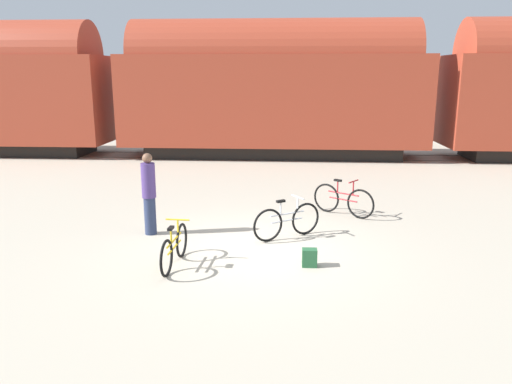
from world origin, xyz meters
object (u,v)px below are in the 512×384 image
at_px(person_in_purple, 149,193).
at_px(backpack, 310,258).
at_px(bicycle_silver, 287,221).
at_px(freight_train, 273,86).
at_px(bicycle_maroon, 343,200).
at_px(bicycle_yellow, 174,248).

bearing_deg(person_in_purple, backpack, -32.34).
relative_size(bicycle_silver, person_in_purple, 0.79).
relative_size(freight_train, bicycle_maroon, 27.70).
distance_m(bicycle_yellow, bicycle_maroon, 5.10).
distance_m(bicycle_silver, person_in_purple, 3.13).
distance_m(bicycle_silver, bicycle_maroon, 2.37).
distance_m(person_in_purple, backpack, 3.98).
distance_m(bicycle_yellow, backpack, 2.54).
height_order(freight_train, bicycle_yellow, freight_train).
bearing_deg(bicycle_yellow, bicycle_maroon, 46.35).
bearing_deg(bicycle_maroon, backpack, -105.54).
height_order(freight_train, backpack, freight_train).
bearing_deg(bicycle_silver, freight_train, 93.59).
bearing_deg(backpack, bicycle_silver, 104.69).
height_order(bicycle_silver, bicycle_maroon, bicycle_maroon).
bearing_deg(backpack, freight_train, 95.06).
bearing_deg(bicycle_silver, bicycle_maroon, 53.36).
bearing_deg(person_in_purple, freight_train, 71.42).
bearing_deg(bicycle_maroon, bicycle_silver, -126.64).
xyz_separation_m(bicycle_silver, bicycle_maroon, (1.41, 1.90, 0.01)).
height_order(bicycle_yellow, person_in_purple, person_in_purple).
relative_size(freight_train, person_in_purple, 21.66).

